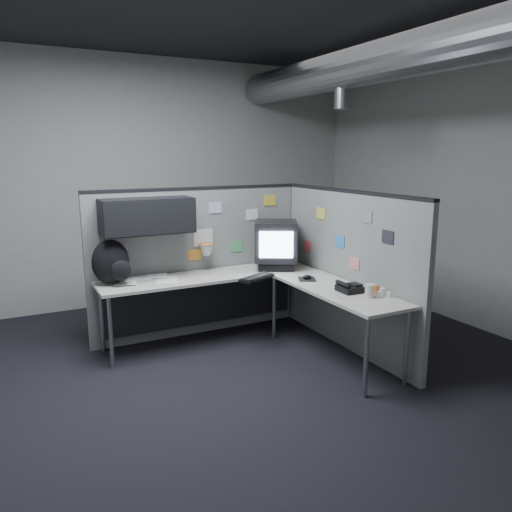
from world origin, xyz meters
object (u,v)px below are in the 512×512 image
monitor (276,244)px  backpack (112,263)px  desk (242,289)px  keyboard (257,277)px  phone (349,288)px

monitor → backpack: monitor is taller
desk → monitor: 0.71m
keyboard → phone: 0.97m
backpack → monitor: bearing=-10.0°
phone → backpack: 2.28m
keyboard → phone: bearing=-36.0°
monitor → backpack: size_ratio=1.41×
phone → backpack: (-1.88, 1.27, 0.18)m
phone → monitor: bearing=106.8°
phone → backpack: backpack is taller
keyboard → backpack: backpack is taller
keyboard → backpack: bearing=-179.0°
keyboard → monitor: bearing=60.6°
phone → backpack: bearing=157.1°
desk → keyboard: (0.12, -0.11, 0.13)m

